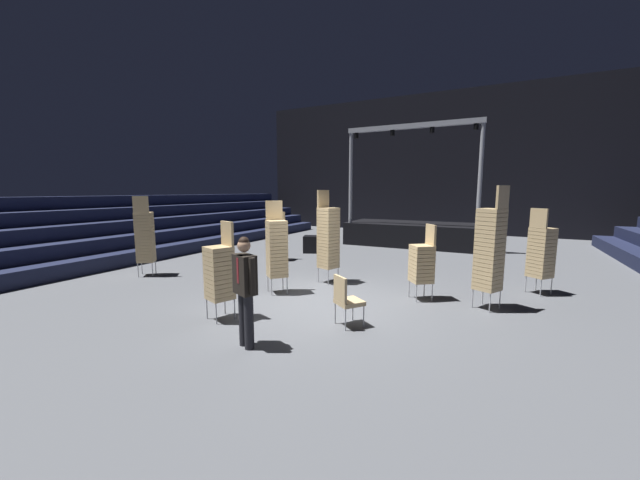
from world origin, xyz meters
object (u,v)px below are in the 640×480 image
at_px(chair_stack_front_left, 278,236).
at_px(chair_stack_rear_right, 220,271).
at_px(man_with_tie, 245,285).
at_px(equipment_road_case, 315,244).
at_px(loose_chair_near_man, 346,298).
at_px(chair_stack_front_right, 328,237).
at_px(chair_stack_rear_left, 541,251).
at_px(stage_riser, 414,232).
at_px(chair_stack_mid_right, 490,248).
at_px(chair_stack_mid_centre, 145,236).
at_px(chair_stack_rear_centre, 277,247).
at_px(chair_stack_mid_left, 422,262).

xyz_separation_m(chair_stack_front_left, chair_stack_rear_right, (2.29, -5.39, 0.08)).
bearing_deg(man_with_tie, equipment_road_case, -45.85).
bearing_deg(man_with_tie, loose_chair_near_man, -101.72).
height_order(chair_stack_front_left, chair_stack_front_right, chair_stack_front_right).
distance_m(chair_stack_rear_left, loose_chair_near_man, 5.24).
bearing_deg(chair_stack_rear_left, chair_stack_front_left, -145.13).
bearing_deg(stage_riser, chair_stack_mid_right, -68.04).
bearing_deg(chair_stack_rear_left, chair_stack_mid_centre, -123.65).
bearing_deg(man_with_tie, chair_stack_front_left, -36.70).
distance_m(chair_stack_rear_left, chair_stack_rear_centre, 6.30).
bearing_deg(chair_stack_mid_centre, stage_riser, 19.83).
distance_m(chair_stack_mid_centre, loose_chair_near_man, 6.78).
distance_m(chair_stack_mid_centre, chair_stack_rear_centre, 4.38).
bearing_deg(equipment_road_case, chair_stack_mid_left, -40.81).
xyz_separation_m(chair_stack_rear_right, chair_stack_rear_centre, (-0.04, 1.98, 0.17)).
height_order(chair_stack_rear_right, loose_chair_near_man, chair_stack_rear_right).
bearing_deg(chair_stack_front_left, equipment_road_case, -109.72).
distance_m(chair_stack_mid_left, chair_stack_mid_right, 1.42).
distance_m(chair_stack_mid_centre, chair_stack_rear_right, 4.73).
bearing_deg(chair_stack_mid_centre, chair_stack_mid_left, -29.28).
xyz_separation_m(man_with_tie, equipment_road_case, (-3.02, 8.08, -0.67)).
height_order(chair_stack_mid_left, chair_stack_mid_right, chair_stack_mid_right).
distance_m(chair_stack_front_left, chair_stack_rear_right, 5.86).
height_order(man_with_tie, chair_stack_mid_left, man_with_tie).
height_order(man_with_tie, chair_stack_front_right, chair_stack_front_right).
relative_size(man_with_tie, chair_stack_front_right, 0.71).
bearing_deg(chair_stack_rear_left, chair_stack_mid_right, -81.83).
xyz_separation_m(man_with_tie, chair_stack_mid_left, (1.97, 3.77, -0.14)).
bearing_deg(loose_chair_near_man, chair_stack_rear_centre, -170.87).
height_order(stage_riser, man_with_tie, stage_riser).
relative_size(stage_riser, chair_stack_rear_centre, 2.63).
distance_m(man_with_tie, chair_stack_mid_right, 5.02).
xyz_separation_m(man_with_tie, chair_stack_rear_right, (-1.21, 0.75, -0.06)).
xyz_separation_m(stage_riser, chair_stack_rear_right, (-1.27, -11.10, 0.34)).
relative_size(stage_riser, chair_stack_front_right, 2.36).
distance_m(chair_stack_rear_centre, equipment_road_case, 5.68).
xyz_separation_m(chair_stack_mid_right, chair_stack_mid_centre, (-8.94, -1.28, -0.13)).
xyz_separation_m(chair_stack_mid_centre, equipment_road_case, (2.60, 5.61, -0.82)).
xyz_separation_m(chair_stack_front_right, equipment_road_case, (-2.45, 3.91, -0.90)).
height_order(man_with_tie, chair_stack_mid_centre, chair_stack_mid_centre).
xyz_separation_m(man_with_tie, chair_stack_mid_right, (3.33, 3.75, 0.28)).
height_order(chair_stack_front_left, chair_stack_rear_left, chair_stack_rear_left).
height_order(chair_stack_mid_right, chair_stack_rear_right, chair_stack_mid_right).
relative_size(chair_stack_front_right, chair_stack_mid_centre, 1.07).
relative_size(chair_stack_front_right, chair_stack_rear_left, 1.21).
bearing_deg(equipment_road_case, chair_stack_rear_centre, -71.65).
xyz_separation_m(chair_stack_mid_left, equipment_road_case, (-4.99, 4.31, -0.53)).
relative_size(chair_stack_mid_centre, chair_stack_rear_right, 1.23).
height_order(chair_stack_mid_centre, loose_chair_near_man, chair_stack_mid_centre).
xyz_separation_m(chair_stack_mid_left, chair_stack_rear_left, (2.43, 1.75, 0.17)).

